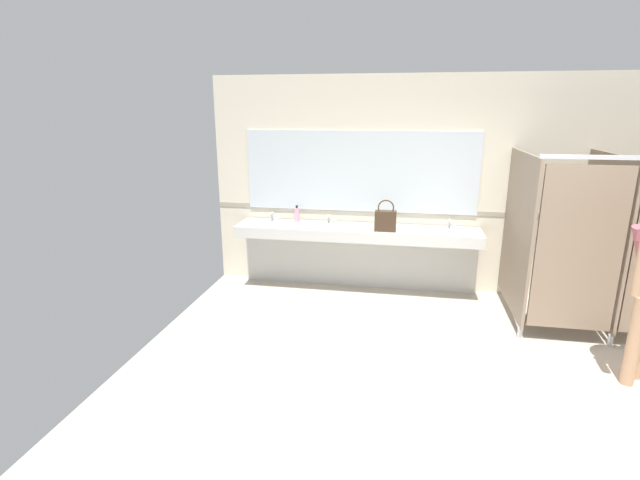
{
  "coord_description": "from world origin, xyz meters",
  "views": [
    {
      "loc": [
        -1.05,
        -3.71,
        2.34
      ],
      "look_at": [
        -1.8,
        0.43,
        1.17
      ],
      "focal_mm": 26.68,
      "sensor_mm": 36.0,
      "label": 1
    }
  ],
  "objects": [
    {
      "name": "soap_dispenser",
      "position": [
        -2.46,
        2.31,
        0.97
      ],
      "size": [
        0.07,
        0.07,
        0.22
      ],
      "color": "#D899B2",
      "rests_on": "vanity_counter"
    },
    {
      "name": "mirror_panel",
      "position": [
        -1.64,
        2.43,
        1.55
      ],
      "size": [
        3.0,
        0.02,
        1.04
      ],
      "primitive_type": "cube",
      "color": "silver",
      "rests_on": "wall_back"
    },
    {
      "name": "ground_plane",
      "position": [
        0.0,
        0.0,
        -0.05
      ],
      "size": [
        7.18,
        5.49,
        0.1
      ],
      "primitive_type": "cube",
      "color": "#B2A899"
    },
    {
      "name": "paper_cup",
      "position": [
        -1.38,
        2.08,
        0.93
      ],
      "size": [
        0.07,
        0.07,
        0.11
      ],
      "primitive_type": "cylinder",
      "color": "beige",
      "rests_on": "vanity_counter"
    },
    {
      "name": "wall_back",
      "position": [
        0.0,
        2.5,
        1.38
      ],
      "size": [
        7.18,
        0.12,
        2.75
      ],
      "primitive_type": "cube",
      "color": "beige",
      "rests_on": "ground_plane"
    },
    {
      "name": "vanity_counter",
      "position": [
        -1.64,
        2.24,
        0.64
      ],
      "size": [
        3.1,
        0.55,
        0.99
      ],
      "color": "silver",
      "rests_on": "ground_plane"
    },
    {
      "name": "wall_back_tile_band",
      "position": [
        0.0,
        2.44,
        1.05
      ],
      "size": [
        7.18,
        0.01,
        0.06
      ],
      "primitive_type": "cube",
      "color": "#9E937F",
      "rests_on": "wall_back"
    },
    {
      "name": "handbag",
      "position": [
        -1.27,
        2.01,
        1.02
      ],
      "size": [
        0.26,
        0.11,
        0.39
      ],
      "color": "#3F2D1E",
      "rests_on": "vanity_counter"
    }
  ]
}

